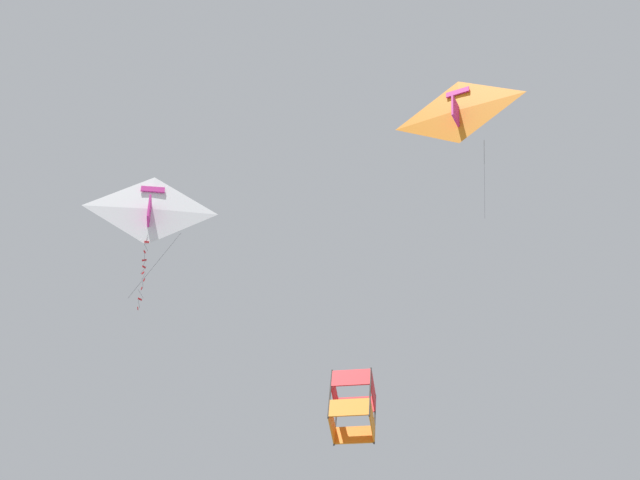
# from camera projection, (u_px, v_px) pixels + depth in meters

# --- Properties ---
(kite_box_upper_right) EXTENTS (2.71, 2.40, 2.66)m
(kite_box_upper_right) POSITION_uv_depth(u_px,v_px,m) (353.00, 406.00, 28.95)
(kite_box_upper_right) COLOR red
(kite_delta_low_drifter) EXTENTS (2.99, 2.77, 6.27)m
(kite_delta_low_drifter) POSITION_uv_depth(u_px,v_px,m) (458.00, 111.00, 30.34)
(kite_delta_low_drifter) COLOR orange
(kite_delta_highest) EXTENTS (1.83, 3.51, 5.25)m
(kite_delta_highest) POSITION_uv_depth(u_px,v_px,m) (150.00, 210.00, 30.32)
(kite_delta_highest) COLOR white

